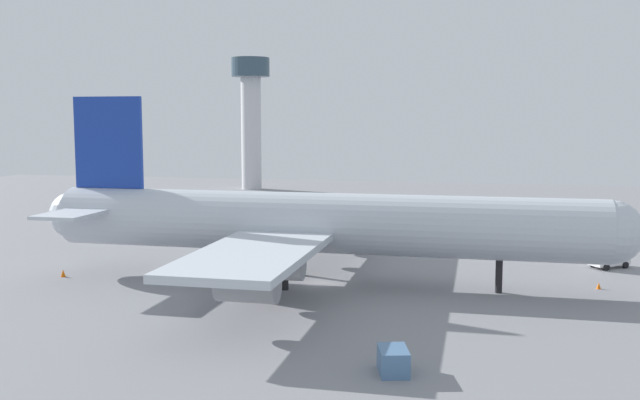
% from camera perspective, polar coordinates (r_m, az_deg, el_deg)
% --- Properties ---
extents(ground_plane, '(253.22, 253.22, 0.00)m').
position_cam_1_polar(ground_plane, '(76.12, -0.00, -6.70)').
color(ground_plane, gray).
extents(cargo_airplane, '(63.30, 49.84, 19.85)m').
position_cam_1_polar(cargo_airplane, '(74.97, -0.15, -1.90)').
color(cargo_airplane, silver).
rests_on(cargo_airplane, ground_plane).
extents(pushback_tractor, '(4.79, 4.26, 2.33)m').
position_cam_1_polar(pushback_tractor, '(110.46, -4.32, -1.97)').
color(pushback_tractor, '#232328').
rests_on(pushback_tractor, ground_plane).
extents(fuel_truck, '(5.02, 4.49, 2.31)m').
position_cam_1_polar(fuel_truck, '(90.20, 22.01, -4.36)').
color(fuel_truck, white).
rests_on(fuel_truck, ground_plane).
extents(cargo_container_fore, '(2.63, 3.36, 1.73)m').
position_cam_1_polar(cargo_container_fore, '(50.29, 5.88, -12.66)').
color(cargo_container_fore, '#4C729E').
rests_on(cargo_container_fore, ground_plane).
extents(safety_cone_nose, '(0.48, 0.48, 0.68)m').
position_cam_1_polar(safety_cone_nose, '(79.06, 21.39, -6.40)').
color(safety_cone_nose, orange).
rests_on(safety_cone_nose, ground_plane).
extents(safety_cone_tail, '(0.56, 0.56, 0.81)m').
position_cam_1_polar(safety_cone_tail, '(84.20, -19.85, -5.52)').
color(safety_cone_tail, orange).
rests_on(safety_cone_tail, ground_plane).
extents(control_tower, '(9.42, 9.42, 32.49)m').
position_cam_1_polar(control_tower, '(179.00, -5.54, 7.27)').
color(control_tower, silver).
rests_on(control_tower, ground_plane).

